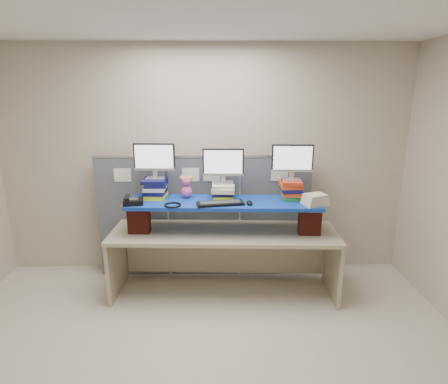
{
  "coord_description": "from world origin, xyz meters",
  "views": [
    {
      "loc": [
        0.17,
        -2.54,
        2.29
      ],
      "look_at": [
        0.24,
        1.31,
        1.21
      ],
      "focal_mm": 30.0,
      "sensor_mm": 36.0,
      "label": 1
    }
  ],
  "objects_px": {
    "monitor_center": "(223,164)",
    "keyboard": "(220,203)",
    "blue_board": "(224,203)",
    "desk": "(224,244)",
    "desk_phone": "(132,201)",
    "monitor_left": "(154,159)",
    "monitor_right": "(292,160)"
  },
  "relations": [
    {
      "from": "monitor_center",
      "to": "keyboard",
      "type": "xyz_separation_m",
      "value": [
        -0.03,
        -0.25,
        -0.37
      ]
    },
    {
      "from": "blue_board",
      "to": "monitor_center",
      "type": "bearing_deg",
      "value": 95.31
    },
    {
      "from": "desk",
      "to": "desk_phone",
      "type": "xyz_separation_m",
      "value": [
        -0.96,
        -0.09,
        0.54
      ]
    },
    {
      "from": "monitor_left",
      "to": "monitor_right",
      "type": "bearing_deg",
      "value": 0.0
    },
    {
      "from": "monitor_left",
      "to": "monitor_center",
      "type": "bearing_deg",
      "value": 0.0
    },
    {
      "from": "monitor_left",
      "to": "monitor_center",
      "type": "relative_size",
      "value": 1.0
    },
    {
      "from": "desk",
      "to": "monitor_left",
      "type": "bearing_deg",
      "value": 171.12
    },
    {
      "from": "monitor_center",
      "to": "monitor_right",
      "type": "relative_size",
      "value": 1.0
    },
    {
      "from": "monitor_left",
      "to": "desk",
      "type": "bearing_deg",
      "value": -8.88
    },
    {
      "from": "desk",
      "to": "desk_phone",
      "type": "height_order",
      "value": "desk_phone"
    },
    {
      "from": "desk",
      "to": "keyboard",
      "type": "height_order",
      "value": "keyboard"
    },
    {
      "from": "blue_board",
      "to": "keyboard",
      "type": "relative_size",
      "value": 4.05
    },
    {
      "from": "keyboard",
      "to": "desk_phone",
      "type": "xyz_separation_m",
      "value": [
        -0.92,
        0.04,
        0.02
      ]
    },
    {
      "from": "monitor_center",
      "to": "monitor_right",
      "type": "xyz_separation_m",
      "value": [
        0.74,
        -0.03,
        0.05
      ]
    },
    {
      "from": "monitor_left",
      "to": "monitor_right",
      "type": "relative_size",
      "value": 1.0
    },
    {
      "from": "desk",
      "to": "blue_board",
      "type": "xyz_separation_m",
      "value": [
        0.0,
        0.0,
        0.49
      ]
    },
    {
      "from": "monitor_center",
      "to": "desk",
      "type": "bearing_deg",
      "value": -84.69
    },
    {
      "from": "monitor_right",
      "to": "blue_board",
      "type": "bearing_deg",
      "value": -170.83
    },
    {
      "from": "desk",
      "to": "monitor_center",
      "type": "xyz_separation_m",
      "value": [
        -0.01,
        0.12,
        0.89
      ]
    },
    {
      "from": "desk",
      "to": "blue_board",
      "type": "relative_size",
      "value": 1.22
    },
    {
      "from": "blue_board",
      "to": "monitor_center",
      "type": "relative_size",
      "value": 4.61
    },
    {
      "from": "desk",
      "to": "desk_phone",
      "type": "bearing_deg",
      "value": -172.31
    },
    {
      "from": "desk",
      "to": "blue_board",
      "type": "distance_m",
      "value": 0.49
    },
    {
      "from": "monitor_center",
      "to": "keyboard",
      "type": "height_order",
      "value": "monitor_center"
    },
    {
      "from": "desk",
      "to": "blue_board",
      "type": "height_order",
      "value": "blue_board"
    },
    {
      "from": "keyboard",
      "to": "desk_phone",
      "type": "relative_size",
      "value": 2.18
    },
    {
      "from": "desk",
      "to": "desk_phone",
      "type": "distance_m",
      "value": 1.11
    },
    {
      "from": "desk_phone",
      "to": "keyboard",
      "type": "bearing_deg",
      "value": -12.88
    },
    {
      "from": "blue_board",
      "to": "monitor_right",
      "type": "height_order",
      "value": "monitor_right"
    },
    {
      "from": "desk",
      "to": "blue_board",
      "type": "bearing_deg",
      "value": 0.0
    },
    {
      "from": "monitor_left",
      "to": "desk_phone",
      "type": "distance_m",
      "value": 0.52
    },
    {
      "from": "keyboard",
      "to": "blue_board",
      "type": "bearing_deg",
      "value": 63.19
    }
  ]
}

